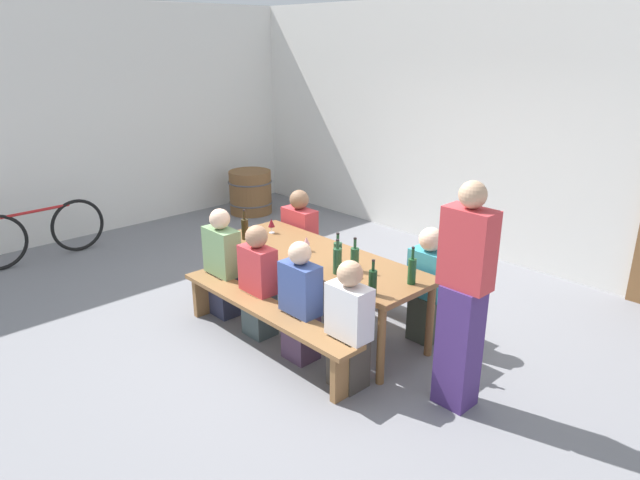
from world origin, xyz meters
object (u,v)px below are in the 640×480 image
at_px(wine_bottle_3, 338,254).
at_px(seated_guest_near_3, 349,328).
at_px(bench_far, 368,273).
at_px(wine_glass_0, 306,241).
at_px(standing_host, 463,302).
at_px(seated_guest_far_0, 300,240).
at_px(wine_barrel, 250,192).
at_px(seated_guest_near_1, 258,284).
at_px(seated_guest_far_1, 428,287).
at_px(seated_guest_near_0, 223,266).
at_px(seated_guest_near_2, 300,305).
at_px(wine_bottle_0, 412,270).
at_px(wine_glass_1, 271,223).
at_px(wine_bottle_1, 373,282).
at_px(wine_bottle_2, 337,260).
at_px(tasting_table, 320,262).
at_px(wine_bottle_5, 245,228).
at_px(wine_bottle_4, 355,259).
at_px(parked_bicycle_0, 38,233).
at_px(bench_near, 264,314).

bearing_deg(wine_bottle_3, seated_guest_near_3, -37.76).
bearing_deg(bench_far, wine_bottle_3, -67.51).
height_order(wine_glass_0, standing_host, standing_host).
xyz_separation_m(seated_guest_far_0, wine_barrel, (-2.70, 1.30, -0.19)).
xyz_separation_m(seated_guest_near_1, seated_guest_far_1, (1.15, 1.08, 0.01)).
relative_size(seated_guest_near_0, seated_guest_near_1, 1.03).
height_order(seated_guest_near_0, seated_guest_near_2, seated_guest_near_0).
bearing_deg(wine_bottle_0, seated_guest_near_2, -137.25).
relative_size(bench_far, seated_guest_near_1, 2.00).
relative_size(wine_glass_1, seated_guest_far_1, 0.14).
bearing_deg(wine_glass_0, wine_bottle_0, 5.81).
height_order(wine_bottle_3, wine_glass_1, wine_bottle_3).
relative_size(wine_bottle_1, wine_bottle_2, 0.95).
distance_m(wine_bottle_3, seated_guest_far_1, 0.90).
relative_size(tasting_table, seated_guest_near_1, 2.09).
bearing_deg(wine_bottle_2, tasting_table, 155.30).
bearing_deg(wine_bottle_5, seated_guest_near_2, -13.77).
xyz_separation_m(wine_bottle_4, wine_glass_1, (-1.31, 0.11, -0.01)).
bearing_deg(wine_bottle_3, wine_glass_0, 173.01).
xyz_separation_m(wine_glass_1, wine_barrel, (-2.79, 1.77, -0.51)).
bearing_deg(wine_bottle_1, wine_bottle_2, 168.56).
xyz_separation_m(wine_bottle_1, wine_glass_0, (-1.10, 0.28, -0.01)).
bearing_deg(parked_bicycle_0, wine_barrel, -3.86).
relative_size(standing_host, wine_barrel, 2.50).
bearing_deg(wine_barrel, seated_guest_near_2, -31.17).
height_order(wine_bottle_2, wine_barrel, wine_bottle_2).
distance_m(bench_far, wine_glass_1, 1.14).
relative_size(bench_near, standing_host, 1.24).
relative_size(wine_bottle_0, seated_guest_far_1, 0.29).
height_order(seated_guest_far_1, standing_host, standing_host).
height_order(wine_bottle_5, seated_guest_far_0, seated_guest_far_0).
bearing_deg(wine_bottle_5, bench_far, 47.48).
relative_size(bench_near, parked_bicycle_0, 1.31).
relative_size(tasting_table, wine_bottle_2, 7.29).
xyz_separation_m(tasting_table, bench_far, (0.00, 0.69, -0.31)).
bearing_deg(wine_bottle_3, wine_bottle_5, -171.93).
bearing_deg(wine_bottle_5, wine_barrel, 142.78).
xyz_separation_m(wine_bottle_0, standing_host, (0.63, -0.20, -0.00)).
bearing_deg(wine_bottle_4, standing_host, -2.95).
relative_size(wine_bottle_3, seated_guest_far_0, 0.29).
xyz_separation_m(seated_guest_near_0, wine_barrel, (-2.75, 2.38, -0.19)).
relative_size(wine_bottle_2, parked_bicycle_0, 0.19).
distance_m(tasting_table, wine_bottle_0, 1.04).
height_order(bench_far, wine_glass_1, wine_glass_1).
bearing_deg(wine_glass_1, tasting_table, -4.88).
distance_m(wine_glass_0, seated_guest_far_1, 1.22).
distance_m(wine_glass_1, seated_guest_near_3, 1.86).
bearing_deg(seated_guest_near_2, wine_bottle_2, -17.29).
xyz_separation_m(wine_bottle_4, seated_guest_far_1, (0.38, 0.58, -0.32)).
bearing_deg(wine_bottle_0, bench_far, 149.89).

